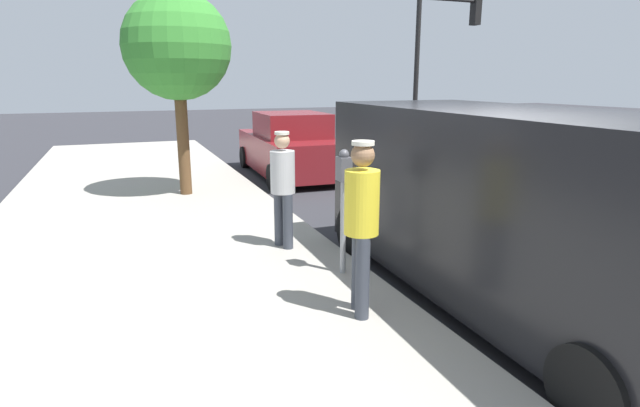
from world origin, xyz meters
TOP-DOWN VIEW (x-y plane):
  - ground_plane at (0.00, 0.00)m, footprint 80.00×80.00m
  - sidewalk_slab at (3.50, 0.00)m, footprint 5.00×32.00m
  - parking_meter_near at (1.35, -0.90)m, footprint 0.14×0.18m
  - pedestrian_in_yellow at (1.64, 0.17)m, footprint 0.34×0.35m
  - pedestrian_in_gray at (1.71, -2.13)m, footprint 0.34×0.35m
  - parked_van at (-0.15, 0.17)m, footprint 2.21×5.24m
  - parked_sedan_behind at (-0.35, -8.07)m, footprint 2.09×4.47m
  - traffic_light_corner at (-6.33, -10.33)m, footprint 2.48×0.42m
  - street_tree at (2.56, -6.17)m, footprint 2.10×2.10m

SIDE VIEW (x-z plane):
  - ground_plane at x=0.00m, z-range 0.00..0.00m
  - sidewalk_slab at x=3.50m, z-range 0.00..0.15m
  - parked_sedan_behind at x=-0.35m, z-range -0.08..1.57m
  - pedestrian_in_gray at x=1.71m, z-range 0.26..1.89m
  - parked_van at x=-0.15m, z-range 0.08..2.23m
  - pedestrian_in_yellow at x=1.64m, z-range 0.28..2.03m
  - parking_meter_near at x=1.35m, z-range 0.42..1.94m
  - street_tree at x=2.56m, z-range 1.08..5.07m
  - traffic_light_corner at x=-6.33m, z-range 0.92..6.12m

